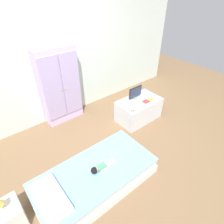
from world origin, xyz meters
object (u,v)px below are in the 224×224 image
tv_stand (138,110)px  book_yellow (151,99)px  rocking_horse_toy (133,108)px  book_red (146,101)px  tv_monitor (135,92)px  bed (96,177)px  doll (99,168)px  wardrobe (60,86)px  nightstand (9,217)px

tv_stand → book_yellow: size_ratio=7.82×
rocking_horse_toy → book_red: 0.43m
tv_monitor → rocking_horse_toy: 0.43m
tv_monitor → rocking_horse_toy: size_ratio=2.48×
book_red → tv_stand: bearing=119.0°
bed → book_red: (1.68, 0.61, 0.32)m
bed → doll: size_ratio=4.40×
wardrobe → tv_monitor: bearing=-37.8°
bed → wardrobe: bearing=76.8°
wardrobe → tv_stand: wardrobe is taller
tv_monitor → bed: bearing=-152.3°
tv_stand → book_red: (0.07, -0.12, 0.23)m
tv_monitor → book_red: size_ratio=2.36×
wardrobe → book_yellow: (1.42, -1.12, -0.30)m
tv_stand → tv_monitor: 0.40m
wardrobe → tv_stand: (1.20, -1.00, -0.54)m
nightstand → book_yellow: size_ratio=3.29×
bed → doll: (0.05, -0.02, 0.18)m
bed → wardrobe: 1.89m
bed → doll: doll is taller
doll → tv_stand: bearing=25.8°
nightstand → tv_stand: tv_stand is taller
book_red → book_yellow: (0.15, 0.00, 0.00)m
book_red → rocking_horse_toy: bearing=-171.4°
bed → tv_monitor: (1.58, 0.83, 0.47)m
tv_monitor → book_red: bearing=-64.5°
nightstand → tv_stand: (2.73, 0.56, 0.04)m
tv_stand → tv_monitor: tv_monitor is taller
wardrobe → rocking_horse_toy: bearing=-54.3°
tv_stand → wardrobe: bearing=140.3°
rocking_horse_toy → book_red: size_ratio=0.95×
wardrobe → book_red: size_ratio=11.40×
doll → rocking_horse_toy: bearing=25.3°
bed → rocking_horse_toy: bearing=23.6°
doll → book_yellow: bearing=19.7°
nightstand → wardrobe: size_ratio=0.25×
wardrobe → book_red: bearing=-41.4°
book_yellow → rocking_horse_toy: bearing=-173.6°
tv_monitor → rocking_horse_toy: (-0.32, -0.28, -0.10)m
nightstand → wardrobe: (1.53, 1.56, 0.58)m
doll → book_red: bearing=21.3°
wardrobe → doll: bearing=-101.5°
doll → wardrobe: (0.36, 1.76, 0.44)m
doll → book_red: size_ratio=2.92×
book_yellow → tv_stand: bearing=150.4°
doll → tv_stand: tv_stand is taller
nightstand → tv_monitor: bearing=13.7°
bed → book_red: book_red is taller
bed → tv_monitor: bearing=27.7°
nightstand → book_yellow: (2.94, 0.44, 0.28)m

